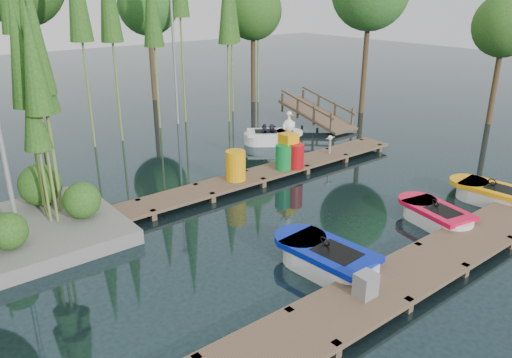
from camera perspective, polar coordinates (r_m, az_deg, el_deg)
ground_plane at (r=14.06m, az=-0.32°, el=-5.22°), size 90.00×90.00×0.00m
near_dock at (r=11.22m, az=14.39°, el=-11.96°), size 18.00×1.50×0.50m
far_dock at (r=16.34m, az=-3.00°, el=-0.48°), size 15.00×1.20×0.50m
lamp_rear at (r=24.08m, az=-9.49°, el=16.12°), size 0.30×0.30×7.25m
ramp at (r=24.15m, az=6.96°, el=7.42°), size 1.50×3.94×1.49m
boat_blue at (r=11.92m, az=8.12°, el=-9.13°), size 1.49×2.90×0.94m
boat_red at (r=14.86m, az=19.85°, el=-4.05°), size 1.51×2.56×0.81m
boat_yellow_near at (r=16.96m, az=25.45°, el=-1.71°), size 1.41×2.68×0.87m
boat_white_far at (r=21.27m, az=1.75°, el=4.79°), size 2.69×2.38×1.19m
utility_cabinet at (r=10.62m, az=12.43°, el=-11.75°), size 0.43×0.36×0.52m
yellow_barrel at (r=16.28m, az=-2.34°, el=1.56°), size 0.66×0.66×0.98m
drum_cluster at (r=17.49m, az=3.88°, el=3.24°), size 1.15×1.06×1.99m
seagull_post at (r=19.11m, az=8.46°, el=4.28°), size 0.44×0.24×0.71m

